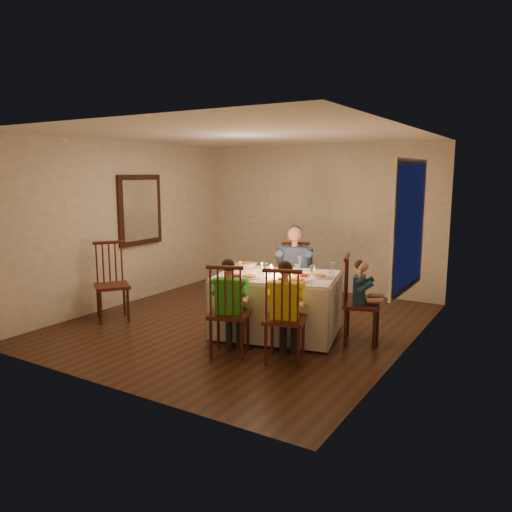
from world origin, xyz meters
The scene contains 26 objects.
ground centered at (0.00, 0.00, 0.00)m, with size 5.00×5.00×0.00m, color black.
wall_left centered at (-2.25, 0.00, 1.30)m, with size 0.02×5.00×2.60m, color silver.
wall_right centered at (2.25, 0.00, 1.30)m, with size 0.02×5.00×2.60m, color silver.
wall_back centered at (0.00, 2.50, 1.30)m, with size 4.50×0.02×2.60m, color silver.
ceiling centered at (0.00, 0.00, 2.60)m, with size 5.00×5.00×0.00m, color white.
dining_table centered at (0.64, -0.20, 0.58)m, with size 1.77×1.45×0.78m.
chair_adult centered at (0.46, 0.66, 0.00)m, with size 0.45×0.43×1.10m, color black, non-canonical shape.
chair_near_left centered at (0.52, -1.12, 0.00)m, with size 0.45×0.43×1.10m, color black, non-canonical shape.
chair_near_right centered at (1.17, -0.97, 0.00)m, with size 0.45×0.43×1.10m, color black, non-canonical shape.
chair_end centered at (1.68, 0.09, 0.00)m, with size 0.45×0.43×1.10m, color black, non-canonical shape.
chair_extra centered at (-1.72, -0.83, 0.00)m, with size 0.46×0.44×1.13m, color black, non-canonical shape.
adult centered at (0.46, 0.66, 0.00)m, with size 0.51×0.47×1.35m, color navy, non-canonical shape.
child_green centered at (0.52, -1.12, 0.00)m, with size 0.40×0.36×1.15m, color green, non-canonical shape.
child_yellow centered at (1.17, -0.97, 0.00)m, with size 0.41×0.37×1.16m, color yellow, non-canonical shape.
child_teal centered at (1.68, 0.09, 0.00)m, with size 0.34×0.31×1.05m, color #193640, non-canonical shape.
setting_adult centered at (0.59, 0.15, 0.82)m, with size 0.26×0.26×0.02m, color white.
setting_green centered at (0.45, -0.55, 0.82)m, with size 0.26×0.26×0.02m, color white.
setting_yellow centered at (1.04, -0.41, 0.82)m, with size 0.26×0.26×0.02m, color white.
setting_teal centered at (1.18, -0.08, 0.82)m, with size 0.26×0.26×0.02m, color white.
candle_left centered at (0.56, -0.22, 0.86)m, with size 0.06×0.06×0.10m, color silver.
candle_right centered at (0.73, -0.18, 0.86)m, with size 0.06×0.06×0.10m, color silver.
squash centered at (-0.04, -0.03, 0.85)m, with size 0.09×0.09×0.09m, color yellow.
orange_fruit centered at (0.83, -0.10, 0.85)m, with size 0.08×0.08×0.08m, color orange.
serving_bowl centered at (0.05, 0.03, 0.84)m, with size 0.24×0.24×0.06m, color white.
wall_mirror centered at (-2.22, 0.30, 1.50)m, with size 0.06×0.95×1.15m.
window_blinds centered at (2.21, 0.10, 1.50)m, with size 0.07×1.34×1.54m.
Camera 1 is at (3.68, -5.74, 2.11)m, focal length 35.00 mm.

